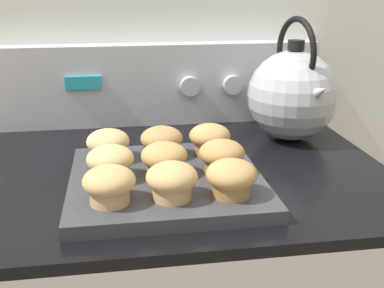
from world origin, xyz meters
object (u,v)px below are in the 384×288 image
(muffin_r1_c0, at_px, (110,162))
(muffin_r1_c1, at_px, (164,159))
(muffin_r2_c1, at_px, (162,141))
(muffin_r2_c2, at_px, (210,138))
(muffin_r0_c1, at_px, (172,180))
(muffin_pan, at_px, (166,181))
(tea_kettle, at_px, (293,94))
(muffin_r0_c2, at_px, (231,177))
(muffin_r2_c0, at_px, (108,144))
(muffin_r0_c0, at_px, (109,184))
(muffin_r1_c2, at_px, (222,156))

(muffin_r1_c0, distance_m, muffin_r1_c1, 0.09)
(muffin_r1_c1, distance_m, muffin_r2_c1, 0.09)
(muffin_r2_c1, xyz_separation_m, muffin_r2_c2, (0.09, 0.00, 0.00))
(muffin_r0_c1, relative_size, muffin_r2_c2, 1.00)
(muffin_r1_c0, relative_size, muffin_r1_c1, 1.00)
(muffin_pan, relative_size, muffin_r1_c0, 4.11)
(muffin_r1_c0, xyz_separation_m, muffin_r2_c2, (0.18, 0.09, 0.00))
(muffin_r0_c1, height_order, muffin_r2_c2, same)
(muffin_r1_c0, height_order, muffin_r1_c1, same)
(muffin_pan, height_order, tea_kettle, tea_kettle)
(muffin_r0_c2, relative_size, muffin_r2_c0, 1.00)
(muffin_r0_c2, xyz_separation_m, muffin_r2_c1, (-0.09, 0.18, 0.00))
(muffin_r0_c2, bearing_deg, tea_kettle, 56.40)
(muffin_pan, relative_size, muffin_r0_c0, 4.11)
(muffin_r0_c2, distance_m, muffin_r2_c2, 0.19)
(muffin_r2_c2, bearing_deg, muffin_r0_c2, -90.98)
(muffin_r1_c0, xyz_separation_m, tea_kettle, (0.38, 0.22, 0.05))
(muffin_pan, distance_m, muffin_r0_c2, 0.13)
(muffin_r2_c1, bearing_deg, muffin_r0_c0, -117.03)
(muffin_r1_c1, height_order, muffin_r2_c1, same)
(muffin_r0_c1, bearing_deg, muffin_r1_c2, 43.66)
(muffin_r2_c1, bearing_deg, muffin_pan, -91.36)
(muffin_pan, height_order, muffin_r2_c2, muffin_r2_c2)
(muffin_r1_c0, distance_m, muffin_r1_c2, 0.18)
(muffin_r1_c0, height_order, muffin_r2_c2, same)
(muffin_r0_c2, bearing_deg, muffin_r1_c1, 133.92)
(muffin_r1_c0, xyz_separation_m, muffin_r2_c1, (0.09, 0.09, 0.00))
(muffin_r2_c2, relative_size, tea_kettle, 0.29)
(muffin_r1_c2, bearing_deg, muffin_r2_c0, 154.39)
(muffin_r0_c2, relative_size, muffin_r2_c1, 1.00)
(muffin_r0_c1, xyz_separation_m, muffin_r1_c1, (-0.00, 0.09, 0.00))
(muffin_r2_c0, bearing_deg, muffin_r2_c2, 1.38)
(muffin_r1_c2, xyz_separation_m, muffin_r2_c1, (-0.09, 0.09, 0.00))
(muffin_r0_c0, xyz_separation_m, muffin_r1_c1, (0.09, 0.09, 0.00))
(muffin_pan, relative_size, tea_kettle, 1.21)
(muffin_r0_c1, xyz_separation_m, muffin_r1_c0, (-0.09, 0.09, 0.00))
(muffin_r2_c1, bearing_deg, muffin_r1_c0, -135.12)
(muffin_r0_c0, bearing_deg, muffin_r0_c1, 0.29)
(muffin_r1_c1, relative_size, muffin_r1_c2, 1.00)
(muffin_r0_c0, distance_m, muffin_r1_c2, 0.21)
(muffin_r1_c0, bearing_deg, muffin_r1_c2, -0.17)
(muffin_r1_c1, bearing_deg, muffin_r0_c0, -133.87)
(muffin_r0_c1, xyz_separation_m, muffin_r0_c2, (0.09, -0.00, 0.00))
(muffin_r0_c1, relative_size, tea_kettle, 0.29)
(muffin_r0_c1, distance_m, muffin_r2_c2, 0.21)
(muffin_r0_c0, xyz_separation_m, muffin_r2_c1, (0.09, 0.18, 0.00))
(muffin_r0_c0, relative_size, tea_kettle, 0.29)
(muffin_pan, bearing_deg, muffin_r2_c1, 88.64)
(muffin_r0_c1, bearing_deg, muffin_r1_c0, 134.73)
(muffin_r0_c2, height_order, muffin_r1_c2, same)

